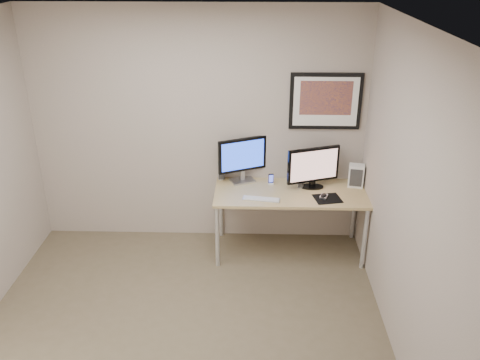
{
  "coord_description": "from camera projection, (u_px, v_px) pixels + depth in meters",
  "views": [
    {
      "loc": [
        0.61,
        -3.49,
        3.08
      ],
      "look_at": [
        0.47,
        1.1,
        0.97
      ],
      "focal_mm": 38.0,
      "sensor_mm": 36.0,
      "label": 1
    }
  ],
  "objects": [
    {
      "name": "monitor_large",
      "position": [
        242.0,
        158.0,
        5.49
      ],
      "size": [
        0.51,
        0.27,
        0.5
      ],
      "rotation": [
        0.0,
        0.0,
        0.43
      ],
      "color": "#A7A7AB",
      "rests_on": "desk"
    },
    {
      "name": "mouse",
      "position": [
        324.0,
        196.0,
        5.23
      ],
      "size": [
        0.1,
        0.12,
        0.04
      ],
      "primitive_type": "ellipsoid",
      "rotation": [
        0.0,
        0.0,
        -0.36
      ],
      "color": "black",
      "rests_on": "mousepad"
    },
    {
      "name": "desk",
      "position": [
        290.0,
        197.0,
        5.39
      ],
      "size": [
        1.6,
        0.7,
        0.73
      ],
      "color": "#A78B50",
      "rests_on": "floor"
    },
    {
      "name": "keyboard",
      "position": [
        261.0,
        199.0,
        5.2
      ],
      "size": [
        0.39,
        0.16,
        0.01
      ],
      "primitive_type": "cube",
      "rotation": [
        0.0,
        0.0,
        -0.15
      ],
      "color": "silver",
      "rests_on": "desk"
    },
    {
      "name": "speaker_right",
      "position": [
        301.0,
        180.0,
        5.43
      ],
      "size": [
        0.07,
        0.07,
        0.17
      ],
      "primitive_type": "cylinder",
      "rotation": [
        0.0,
        0.0,
        -0.05
      ],
      "color": "#A7A7AB",
      "rests_on": "desk"
    },
    {
      "name": "monitor_tv",
      "position": [
        313.0,
        167.0,
        5.35
      ],
      "size": [
        0.56,
        0.23,
        0.46
      ],
      "rotation": [
        0.0,
        0.0,
        0.35
      ],
      "color": "black",
      "rests_on": "desk"
    },
    {
      "name": "floor",
      "position": [
        182.0,
        332.0,
        4.47
      ],
      "size": [
        3.6,
        3.6,
        0.0
      ],
      "primitive_type": "plane",
      "color": "brown",
      "rests_on": "ground"
    },
    {
      "name": "mousepad",
      "position": [
        327.0,
        199.0,
        5.21
      ],
      "size": [
        0.31,
        0.29,
        0.0
      ],
      "primitive_type": "cube",
      "rotation": [
        0.0,
        0.0,
        0.2
      ],
      "color": "black",
      "rests_on": "desk"
    },
    {
      "name": "room",
      "position": [
        180.0,
        139.0,
        4.19
      ],
      "size": [
        3.6,
        3.6,
        3.6
      ],
      "color": "white",
      "rests_on": "ground"
    },
    {
      "name": "speaker_left",
      "position": [
        221.0,
        171.0,
        5.62
      ],
      "size": [
        0.09,
        0.09,
        0.2
      ],
      "primitive_type": "cylinder",
      "rotation": [
        0.0,
        0.0,
        0.15
      ],
      "color": "#A7A7AB",
      "rests_on": "desk"
    },
    {
      "name": "fan_unit",
      "position": [
        356.0,
        176.0,
        5.44
      ],
      "size": [
        0.18,
        0.15,
        0.25
      ],
      "primitive_type": "cube",
      "rotation": [
        0.0,
        0.0,
        -0.19
      ],
      "color": "silver",
      "rests_on": "desk"
    },
    {
      "name": "framed_art",
      "position": [
        326.0,
        101.0,
        5.28
      ],
      "size": [
        0.75,
        0.04,
        0.6
      ],
      "color": "black",
      "rests_on": "room"
    },
    {
      "name": "phone_dock",
      "position": [
        271.0,
        179.0,
        5.51
      ],
      "size": [
        0.07,
        0.07,
        0.12
      ],
      "primitive_type": "cube",
      "rotation": [
        0.0,
        0.0,
        0.23
      ],
      "color": "black",
      "rests_on": "desk"
    }
  ]
}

